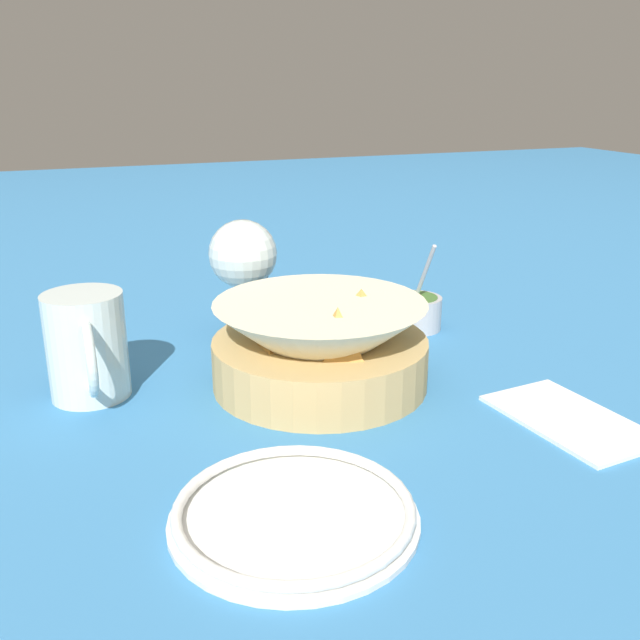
% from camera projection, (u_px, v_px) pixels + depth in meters
% --- Properties ---
extents(ground_plane, '(4.00, 4.00, 0.00)m').
position_uv_depth(ground_plane, '(344.00, 387.00, 0.72)').
color(ground_plane, teal).
extents(food_basket, '(0.22, 0.22, 0.10)m').
position_uv_depth(food_basket, '(321.00, 348.00, 0.71)').
color(food_basket, tan).
rests_on(food_basket, ground_plane).
extents(sauce_cup, '(0.07, 0.06, 0.11)m').
position_uv_depth(sauce_cup, '(416.00, 311.00, 0.88)').
color(sauce_cup, '#B7B7BC').
rests_on(sauce_cup, ground_plane).
extents(wine_glass, '(0.08, 0.08, 0.14)m').
position_uv_depth(wine_glass, '(243.00, 257.00, 0.84)').
color(wine_glass, silver).
rests_on(wine_glass, ground_plane).
extents(beer_mug, '(0.12, 0.08, 0.10)m').
position_uv_depth(beer_mug, '(87.00, 350.00, 0.68)').
color(beer_mug, silver).
rests_on(beer_mug, ground_plane).
extents(side_plate, '(0.18, 0.18, 0.01)m').
position_uv_depth(side_plate, '(294.00, 512.00, 0.50)').
color(side_plate, white).
rests_on(side_plate, ground_plane).
extents(napkin, '(0.16, 0.10, 0.01)m').
position_uv_depth(napkin, '(570.00, 417.00, 0.65)').
color(napkin, white).
rests_on(napkin, ground_plane).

